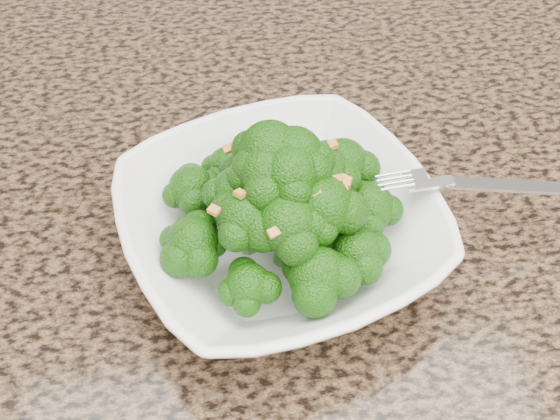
{
  "coord_description": "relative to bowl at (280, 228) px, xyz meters",
  "views": [
    {
      "loc": [
        -0.12,
        -0.08,
        1.34
      ],
      "look_at": [
        -0.08,
        0.27,
        0.95
      ],
      "focal_mm": 45.0,
      "sensor_mm": 36.0,
      "label": 1
    }
  ],
  "objects": [
    {
      "name": "granite_counter",
      "position": [
        0.08,
        0.03,
        -0.04
      ],
      "size": [
        1.64,
        1.04,
        0.03
      ],
      "primitive_type": "cube",
      "color": "brown",
      "rests_on": "cabinet"
    },
    {
      "name": "broccoli_pile",
      "position": [
        0.0,
        0.0,
        0.07
      ],
      "size": [
        0.21,
        0.21,
        0.08
      ],
      "primitive_type": null,
      "color": "#195409",
      "rests_on": "bowl"
    },
    {
      "name": "fork",
      "position": [
        0.13,
        -0.0,
        0.04
      ],
      "size": [
        0.17,
        0.03,
        0.01
      ],
      "primitive_type": null,
      "rotation": [
        0.0,
        0.0,
        0.01
      ],
      "color": "silver",
      "rests_on": "bowl"
    },
    {
      "name": "bowl",
      "position": [
        0.0,
        0.0,
        0.0
      ],
      "size": [
        0.3,
        0.3,
        0.06
      ],
      "primitive_type": "imported",
      "rotation": [
        0.0,
        0.0,
        0.3
      ],
      "color": "white",
      "rests_on": "granite_counter"
    },
    {
      "name": "garlic_topping",
      "position": [
        0.0,
        0.0,
        0.11
      ],
      "size": [
        0.13,
        0.13,
        0.01
      ],
      "primitive_type": null,
      "color": "orange",
      "rests_on": "broccoli_pile"
    }
  ]
}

